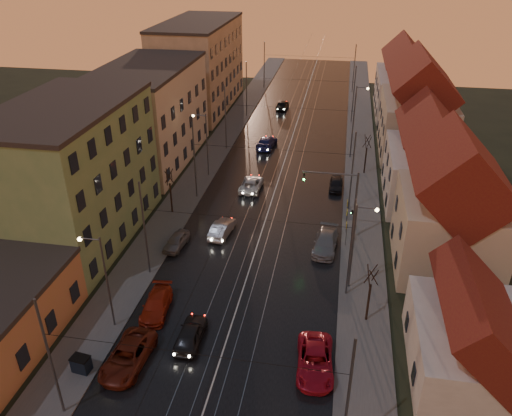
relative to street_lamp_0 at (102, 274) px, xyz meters
The scene contains 48 objects.
ground 10.52m from the street_lamp_0, 12.39° to the right, with size 160.00×160.00×0.00m, color black.
road 39.38m from the street_lamp_0, 76.53° to the left, with size 16.00×120.00×0.04m, color black.
sidewalk_left 38.31m from the street_lamp_0, 91.35° to the left, with size 4.00×120.00×0.15m, color #4C4C4C.
sidewalk_right 42.80m from the street_lamp_0, 63.31° to the left, with size 4.00×120.00×0.15m, color #4C4C4C.
tram_rail_0 38.92m from the street_lamp_0, 79.70° to the left, with size 0.06×120.00×0.03m, color gray.
tram_rail_1 39.20m from the street_lamp_0, 77.63° to the left, with size 0.06×120.00×0.03m, color gray.
tram_rail_2 39.56m from the street_lamp_0, 75.43° to the left, with size 0.06×120.00×0.03m, color gray.
tram_rail_3 39.94m from the street_lamp_0, 73.43° to the left, with size 0.06×120.00×0.03m, color gray.
apartment_left_1 14.73m from the street_lamp_0, 124.98° to the left, with size 10.00×18.00×13.00m, color #5D8655.
apartment_left_2 33.10m from the street_lamp_0, 104.70° to the left, with size 10.00×20.00×12.00m, color #C1AE95.
apartment_left_3 56.67m from the street_lamp_0, 98.53° to the left, with size 10.00×24.00×14.00m, color #958060.
house_right_0 26.18m from the street_lamp_0, ahead, with size 8.16×10.20×5.80m.
house_right_1 29.17m from the street_lamp_0, 26.47° to the left, with size 8.67×10.20×10.80m.
house_right_2 36.84m from the street_lamp_0, 44.89° to the left, with size 9.18×12.24×9.20m.
house_right_3 48.61m from the street_lamp_0, 57.52° to the left, with size 9.18×14.28×11.50m.
house_right_4 64.52m from the street_lamp_0, 66.13° to the left, with size 9.18×16.32×10.00m.
catenary_pole_l_0 8.03m from the street_lamp_0, 86.39° to the right, with size 0.16×0.16×9.00m, color #595B60.
catenary_pole_r_0 19.43m from the street_lamp_0, 24.32° to the right, with size 0.16×0.16×9.00m, color #595B60.
catenary_pole_l_1 7.03m from the street_lamp_0, 85.88° to the left, with size 0.16×0.16×9.00m, color #595B60.
catenary_pole_r_1 19.04m from the street_lamp_0, 21.57° to the left, with size 0.16×0.16×9.00m, color #595B60.
catenary_pole_l_2 22.01m from the street_lamp_0, 88.69° to the left, with size 0.16×0.16×9.00m, color #595B60.
catenary_pole_r_2 28.24m from the street_lamp_0, 51.17° to the left, with size 0.16×0.16×9.00m, color #595B60.
catenary_pole_l_3 37.01m from the street_lamp_0, 89.22° to the left, with size 0.16×0.16×9.00m, color #595B60.
catenary_pole_r_3 41.02m from the street_lamp_0, 64.43° to the left, with size 0.16×0.16×9.00m, color #595B60.
catenary_pole_l_4 52.00m from the street_lamp_0, 89.44° to the left, with size 0.16×0.16×9.00m, color #595B60.
catenary_pole_r_4 54.93m from the street_lamp_0, 71.20° to the left, with size 0.16×0.16×9.00m, color #595B60.
catenary_pole_l_5 70.00m from the street_lamp_0, 89.59° to the left, with size 0.16×0.16×9.00m, color #595B60.
catenary_pole_r_5 72.21m from the street_lamp_0, 75.81° to the left, with size 0.16×0.16×9.00m, color #595B60.
street_lamp_0 is the anchor object (origin of this frame).
street_lamp_1 19.89m from the street_lamp_0, 23.72° to the left, with size 1.75×0.32×8.00m.
street_lamp_2 28.00m from the street_lamp_0, 90.00° to the left, with size 1.75×0.32×8.00m.
street_lamp_3 47.62m from the street_lamp_0, 67.52° to the left, with size 1.75×0.32×8.00m.
traffic_light_mast 23.42m from the street_lamp_0, 43.10° to the left, with size 5.30×0.32×7.20m.
bare_tree_0 18.19m from the street_lamp_0, 93.47° to the left, with size 1.09×1.09×5.11m.
bare_tree_1 19.86m from the street_lamp_0, 11.71° to the left, with size 1.09×1.09×5.11m.
bare_tree_2 37.56m from the street_lamp_0, 58.63° to the left, with size 1.09×1.09×5.11m.
driving_car_0 7.76m from the street_lamp_0, ahead, with size 1.75×4.36×1.48m, color black.
driving_car_1 15.99m from the street_lamp_0, 69.95° to the left, with size 1.56×4.46×1.47m, color #AAABB0.
driving_car_2 26.26m from the street_lamp_0, 75.92° to the left, with size 2.32×5.02×1.40m, color silver.
driving_car_3 39.42m from the street_lamp_0, 81.26° to the left, with size 2.17×5.35×1.55m, color navy.
driving_car_4 57.50m from the street_lamp_0, 84.16° to the left, with size 1.84×4.57×1.56m, color black.
parked_left_1 6.13m from the street_lamp_0, 49.96° to the right, with size 2.48×5.37×1.49m, color #5C1C0F.
parked_left_2 5.55m from the street_lamp_0, 36.99° to the left, with size 1.92×4.73×1.37m, color #A22410.
parked_left_3 12.42m from the street_lamp_0, 82.59° to the left, with size 1.53×3.81×1.30m, color gray.
parked_right_0 16.34m from the street_lamp_0, ahead, with size 2.47×5.35×1.49m, color #AE1125.
parked_right_1 21.17m from the street_lamp_0, 41.19° to the left, with size 2.12×5.21×1.51m, color gray.
parked_right_2 31.71m from the street_lamp_0, 59.08° to the left, with size 1.57×3.89×1.33m, color black.
dumpster 6.30m from the street_lamp_0, 89.23° to the right, with size 1.20×0.80×1.10m, color black.
Camera 1 is at (7.01, -24.97, 26.24)m, focal length 35.00 mm.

